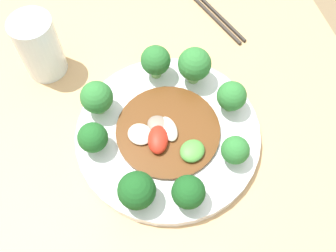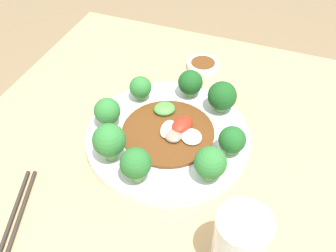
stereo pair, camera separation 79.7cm
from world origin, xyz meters
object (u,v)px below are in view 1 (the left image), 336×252
broccoli_northeast (137,191)px  drinking_glass (39,47)px  chopsticks (205,5)px  plate (168,134)px  broccoli_southwest (194,65)px  broccoli_south (156,61)px  broccoli_southeast (97,98)px  broccoli_east (93,138)px  broccoli_northwest (235,150)px  broccoli_west (232,98)px  broccoli_north (188,192)px  stirfry_center (167,133)px

broccoli_northeast → drinking_glass: size_ratio=0.54×
chopsticks → drinking_glass: bearing=12.3°
plate → broccoli_southwest: bearing=-128.5°
broccoli_northeast → broccoli_south: (-0.09, -0.22, 0.00)m
broccoli_southeast → drinking_glass: bearing=-58.8°
plate → broccoli_east: (0.12, -0.00, 0.04)m
broccoli_east → broccoli_southwest: broccoli_southwest is taller
broccoli_northeast → broccoli_northwest: size_ratio=1.22×
broccoli_east → broccoli_southwest: size_ratio=0.77×
broccoli_northwest → broccoli_southwest: (0.02, -0.17, 0.01)m
broccoli_west → broccoli_southwest: 0.09m
plate → broccoli_south: bearing=-95.3°
broccoli_west → broccoli_northeast: bearing=31.3°
broccoli_northeast → broccoli_north: (-0.07, 0.02, -0.00)m
broccoli_northwest → drinking_glass: size_ratio=0.44×
broccoli_northwest → stirfry_center: broccoli_northwest is taller
broccoli_east → broccoli_north: bearing=133.2°
broccoli_southwest → drinking_glass: drinking_glass is taller
broccoli_north → broccoli_south: size_ratio=0.87×
broccoli_east → broccoli_west: bearing=-177.4°
broccoli_north → broccoli_northwest: 0.10m
broccoli_southeast → broccoli_east: bearing=73.8°
broccoli_south → drinking_glass: 0.21m
broccoli_east → stirfry_center: broccoli_east is taller
broccoli_west → broccoli_northwest: bearing=73.3°
broccoli_south → stirfry_center: broccoli_south is taller
plate → broccoli_southwest: (-0.07, -0.09, 0.05)m
plate → broccoli_northwest: bearing=139.5°
broccoli_southeast → broccoli_east: (0.02, 0.07, -0.01)m
plate → broccoli_northwest: (-0.09, 0.08, 0.04)m
broccoli_northeast → broccoli_east: broccoli_northeast is taller
broccoli_southeast → broccoli_east: broccoli_southeast is taller
broccoli_southeast → broccoli_northwest: bearing=141.9°
broccoli_east → broccoli_northwest: 0.23m
broccoli_southeast → broccoli_west: size_ratio=1.09×
broccoli_west → broccoli_north: size_ratio=1.03×
broccoli_northwest → stirfry_center: (0.09, -0.07, -0.02)m
broccoli_south → drinking_glass: drinking_glass is taller
broccoli_southeast → broccoli_north: (-0.10, 0.20, -0.00)m
broccoli_north → broccoli_northwest: broccoli_north is taller
broccoli_north → broccoli_northeast: bearing=-16.7°
broccoli_southwest → broccoli_west: bearing=119.0°
broccoli_east → broccoli_south: broccoli_south is taller
broccoli_east → drinking_glass: bearing=-73.5°
broccoli_west → drinking_glass: size_ratio=0.50×
broccoli_east → broccoli_northwest: size_ratio=1.07×
plate → broccoli_west: (-0.12, -0.02, 0.04)m
chopsticks → broccoli_south: bearing=47.2°
broccoli_southwest → stirfry_center: size_ratio=0.42×
broccoli_east → broccoli_southwest: bearing=-156.0°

